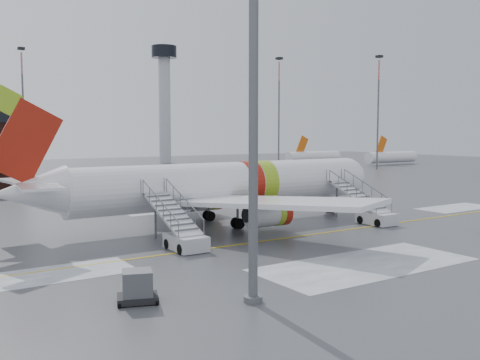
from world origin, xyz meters
TOP-DOWN VIEW (x-y plane):
  - ground at (0.00, 0.00)m, footprint 260.00×260.00m
  - airliner at (-6.43, 6.78)m, footprint 35.03×32.97m
  - airstair_fwd at (5.22, 0.24)m, footprint 2.05×7.70m
  - airstair_aft at (-13.30, 0.24)m, footprint 2.05×7.70m
  - uld_container at (-20.38, -9.29)m, footprint 2.23×1.92m
  - light_mast_near at (-15.79, -12.18)m, footprint 1.20×1.20m
  - control_tower at (30.00, 95.00)m, footprint 6.40×6.40m
  - light_mast_far_ne at (42.00, 62.00)m, footprint 1.20×1.20m
  - light_mast_far_n at (-8.00, 78.00)m, footprint 1.20×1.20m
  - light_mast_far_e at (58.00, 48.00)m, footprint 1.20×1.20m
  - distant_aircraft at (62.50, 64.00)m, footprint 35.00×18.00m

SIDE VIEW (x-z plane):
  - ground at x=0.00m, z-range 0.00..0.00m
  - distant_aircraft at x=62.50m, z-range -4.00..4.00m
  - uld_container at x=-20.38m, z-range -0.05..1.49m
  - airstair_fwd at x=5.22m, z-range -0.68..2.81m
  - airstair_aft at x=-13.30m, z-range -0.68..2.81m
  - airliner at x=-6.43m, z-range -2.17..9.01m
  - light_mast_near at x=-15.79m, z-range 0.48..23.62m
  - light_mast_far_ne at x=42.00m, z-range 1.71..25.96m
  - light_mast_far_n at x=-8.00m, z-range 1.71..25.96m
  - light_mast_far_e at x=58.00m, z-range 1.71..25.96m
  - control_tower at x=30.00m, z-range 3.75..33.75m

